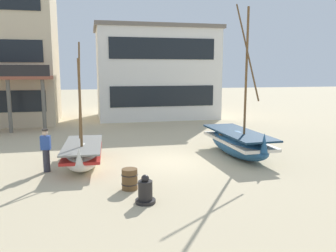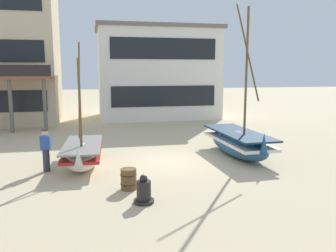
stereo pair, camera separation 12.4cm
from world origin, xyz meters
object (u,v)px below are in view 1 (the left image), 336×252
Objects in this scene: fishing_boat_centre_large at (238,142)px; fishing_boat_near_left at (83,154)px; capstan_winch at (145,192)px; harbor_building_annex at (5,53)px; fisherman_by_hull at (46,151)px; wooden_barrel at (130,179)px; harbor_building_main at (156,73)px.

fishing_boat_near_left is at bearing -178.42° from fishing_boat_centre_large.
harbor_building_annex is at bearing 112.41° from capstan_winch.
fisherman_by_hull is 2.41× the size of wooden_barrel.
capstan_winch reaches higher than wooden_barrel.
harbor_building_main is at bearing 4.41° from harbor_building_annex.
capstan_winch is (-5.08, -4.74, -0.30)m from fishing_boat_centre_large.
fishing_boat_near_left is 15.35m from harbor_building_annex.
fishing_boat_centre_large reaches higher than fishing_boat_near_left.
harbor_building_annex is at bearing 106.72° from fisherman_by_hull.
fishing_boat_near_left is at bearing 112.24° from capstan_winch.
fishing_boat_near_left is 6.94m from fishing_boat_centre_large.
fisherman_by_hull is 4.03m from wooden_barrel.
fishing_boat_near_left is 5.79× the size of capstan_winch.
fisherman_by_hull reaches higher than capstan_winch.
wooden_barrel is 18.49m from harbor_building_main.
wooden_barrel is (-5.39, -3.46, -0.29)m from fishing_boat_centre_large.
harbor_building_main is (4.29, 17.67, 3.37)m from wooden_barrel.
harbor_building_main is 0.96× the size of harbor_building_annex.
harbor_building_annex is (-7.45, 18.07, 4.82)m from capstan_winch.
fishing_boat_near_left is 2.98× the size of fisherman_by_hull.
fishing_boat_centre_large is 6.95m from capstan_winch.
harbor_building_main is (5.84, 14.40, 3.20)m from fishing_boat_near_left.
harbor_building_annex reaches higher than fishing_boat_near_left.
fishing_boat_centre_large is at bearing -46.77° from harbor_building_annex.
harbor_building_annex reaches higher than wooden_barrel.
harbor_building_main reaches higher than fisherman_by_hull.
fishing_boat_near_left reaches higher than capstan_winch.
fishing_boat_centre_large is at bearing 43.03° from capstan_winch.
fishing_boat_centre_large reaches higher than capstan_winch.
wooden_barrel is at bearing 103.94° from capstan_winch.
harbor_building_main is at bearing 67.94° from fishing_boat_near_left.
harbor_building_annex is at bearing 133.23° from fishing_boat_centre_large.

